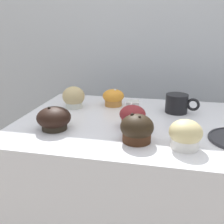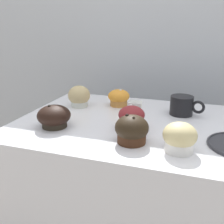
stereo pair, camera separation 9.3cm
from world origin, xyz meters
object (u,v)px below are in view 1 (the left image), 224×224
at_px(muffin_front_right, 74,98).
at_px(coffee_cup, 177,103).
at_px(muffin_front_left, 185,135).
at_px(muffin_back_center, 137,129).
at_px(muffin_back_left, 113,97).
at_px(muffin_front_center, 132,116).
at_px(muffin_back_right, 54,119).

height_order(muffin_front_right, coffee_cup, muffin_front_right).
xyz_separation_m(muffin_front_left, muffin_back_center, (-0.14, 0.02, -0.00)).
distance_m(muffin_back_left, muffin_back_center, 0.39).
xyz_separation_m(muffin_front_center, muffin_front_left, (0.17, -0.13, 0.00)).
distance_m(muffin_back_left, coffee_cup, 0.28).
distance_m(muffin_back_right, muffin_back_center, 0.29).
bearing_deg(muffin_back_left, muffin_front_right, -157.78).
bearing_deg(muffin_front_center, coffee_cup, 52.77).
height_order(muffin_front_left, coffee_cup, muffin_front_left).
relative_size(muffin_front_center, coffee_cup, 0.67).
distance_m(muffin_back_right, muffin_front_right, 0.25).
relative_size(muffin_front_center, muffin_front_left, 0.95).
distance_m(muffin_front_center, muffin_front_left, 0.21).
bearing_deg(muffin_back_right, muffin_back_left, 66.18).
bearing_deg(muffin_back_center, muffin_front_right, 136.79).
height_order(muffin_back_right, muffin_back_center, muffin_back_center).
bearing_deg(muffin_back_center, muffin_back_right, 171.96).
bearing_deg(muffin_front_center, muffin_back_center, -75.41).
height_order(muffin_back_left, coffee_cup, muffin_back_left).
xyz_separation_m(muffin_front_center, coffee_cup, (0.15, 0.20, -0.00)).
height_order(muffin_front_center, coffee_cup, muffin_front_center).
relative_size(muffin_front_right, muffin_back_center, 0.94).
relative_size(muffin_front_center, muffin_back_right, 0.78).
distance_m(muffin_back_left, muffin_back_right, 0.34).
height_order(muffin_front_center, muffin_back_left, muffin_front_center).
relative_size(muffin_front_left, muffin_front_right, 1.00).
bearing_deg(muffin_back_left, coffee_cup, -8.25).
bearing_deg(muffin_front_center, muffin_back_right, -164.35).
distance_m(muffin_front_left, muffin_front_right, 0.54).
bearing_deg(muffin_back_right, muffin_front_left, -7.42).
height_order(muffin_front_center, muffin_back_center, muffin_back_center).
relative_size(muffin_back_center, coffee_cup, 0.76).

